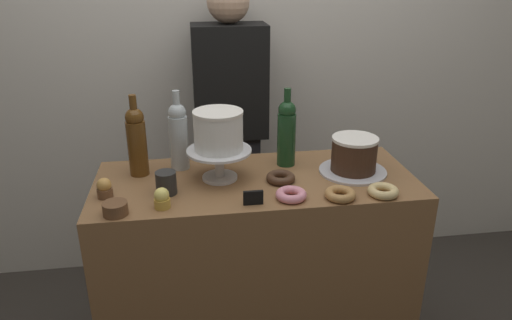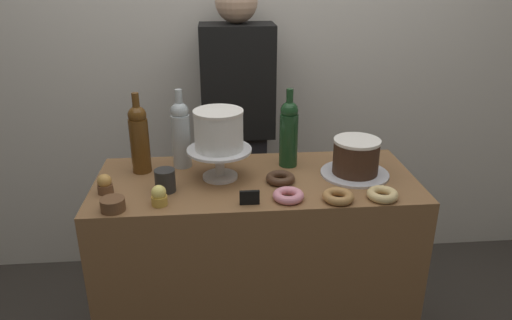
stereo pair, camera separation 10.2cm
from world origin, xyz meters
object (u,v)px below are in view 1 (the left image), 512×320
object	(u,v)px
white_layer_cake	(218,130)
cookie_stack	(115,209)
price_sign_chalkboard	(253,198)
donut_glazed	(383,191)
wine_bottle_amber	(137,140)
cupcake_lemon	(162,198)
donut_pink	(291,195)
barista_figure	(231,136)
wine_bottle_clear	(178,135)
coffee_cup_ceramic	(166,183)
chocolate_round_cake	(354,154)
wine_bottle_green	(287,132)
donut_maple	(340,194)
cupcake_caramel	(104,188)
donut_chocolate	(281,178)
cake_stand_pedestal	(219,159)

from	to	relation	value
white_layer_cake	cookie_stack	size ratio (longest dim) A/B	2.25
price_sign_chalkboard	donut_glazed	bearing A→B (deg)	0.39
wine_bottle_amber	price_sign_chalkboard	distance (m)	0.54
white_layer_cake	cupcake_lemon	bearing A→B (deg)	-135.59
donut_glazed	donut_pink	world-z (taller)	same
cookie_stack	barista_figure	bearing A→B (deg)	60.87
wine_bottle_clear	coffee_cup_ceramic	xyz separation A→B (m)	(-0.05, -0.23, -0.10)
chocolate_round_cake	donut_glazed	distance (m)	0.23
cookie_stack	cupcake_lemon	bearing A→B (deg)	9.78
wine_bottle_clear	cupcake_lemon	world-z (taller)	wine_bottle_clear
cupcake_lemon	barista_figure	size ratio (longest dim) A/B	0.05
chocolate_round_cake	wine_bottle_green	size ratio (longest dim) A/B	0.56
donut_maple	chocolate_round_cake	bearing A→B (deg)	60.49
white_layer_cake	wine_bottle_green	world-z (taller)	wine_bottle_green
cupcake_caramel	donut_pink	distance (m)	0.67
chocolate_round_cake	donut_chocolate	xyz separation A→B (m)	(-0.30, -0.04, -0.06)
white_layer_cake	chocolate_round_cake	distance (m)	0.55
donut_chocolate	white_layer_cake	bearing A→B (deg)	165.32
cupcake_lemon	chocolate_round_cake	bearing A→B (deg)	14.37
chocolate_round_cake	cupcake_lemon	bearing A→B (deg)	-165.63
wine_bottle_amber	wine_bottle_clear	bearing A→B (deg)	13.94
wine_bottle_amber	cupcake_caramel	bearing A→B (deg)	-119.49
wine_bottle_clear	donut_glazed	world-z (taller)	wine_bottle_clear
donut_chocolate	cookie_stack	xyz separation A→B (m)	(-0.60, -0.18, 0.01)
barista_figure	price_sign_chalkboard	bearing A→B (deg)	-90.30
wine_bottle_amber	donut_glazed	distance (m)	0.95
cookie_stack	wine_bottle_clear	bearing A→B (deg)	59.59
cupcake_lemon	donut_maple	xyz separation A→B (m)	(0.63, -0.02, -0.02)
cupcake_caramel	donut_chocolate	xyz separation A→B (m)	(0.65, 0.04, -0.02)
donut_pink	donut_chocolate	world-z (taller)	same
wine_bottle_clear	donut_maple	distance (m)	0.68
white_layer_cake	donut_pink	distance (m)	0.37
cookie_stack	wine_bottle_green	bearing A→B (deg)	27.47
donut_maple	barista_figure	world-z (taller)	barista_figure
donut_maple	cake_stand_pedestal	bearing A→B (deg)	150.73
cupcake_caramel	donut_chocolate	world-z (taller)	cupcake_caramel
donut_glazed	cookie_stack	xyz separation A→B (m)	(-0.94, -0.01, 0.01)
white_layer_cake	wine_bottle_clear	world-z (taller)	wine_bottle_clear
chocolate_round_cake	cupcake_caramel	size ratio (longest dim) A/B	2.46
white_layer_cake	wine_bottle_green	bearing A→B (deg)	19.90
wine_bottle_clear	donut_maple	bearing A→B (deg)	-32.65
wine_bottle_clear	chocolate_round_cake	bearing A→B (deg)	-12.21
cupcake_lemon	coffee_cup_ceramic	world-z (taller)	coffee_cup_ceramic
chocolate_round_cake	cupcake_caramel	distance (m)	0.96
donut_maple	cookie_stack	bearing A→B (deg)	-179.67
wine_bottle_green	wine_bottle_amber	bearing A→B (deg)	-178.84
donut_maple	wine_bottle_amber	bearing A→B (deg)	156.06
cupcake_caramel	wine_bottle_amber	bearing A→B (deg)	60.51
chocolate_round_cake	wine_bottle_clear	xyz separation A→B (m)	(-0.69, 0.15, 0.06)
wine_bottle_amber	cookie_stack	xyz separation A→B (m)	(-0.05, -0.33, -0.12)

